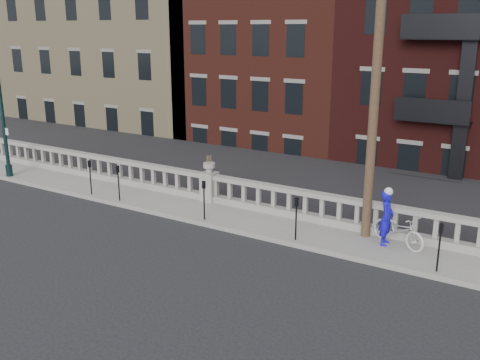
{
  "coord_description": "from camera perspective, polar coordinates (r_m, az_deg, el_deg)",
  "views": [
    {
      "loc": [
        11.12,
        -11.76,
        6.43
      ],
      "look_at": [
        1.82,
        3.2,
        1.41
      ],
      "focal_mm": 40.0,
      "sensor_mm": 36.0,
      "label": 1
    }
  ],
  "objects": [
    {
      "name": "planter_pedestal",
      "position": [
        20.04,
        -3.28,
        -0.35
      ],
      "size": [
        0.55,
        0.55,
        1.76
      ],
      "color": "gray",
      "rests_on": "sidewalk"
    },
    {
      "name": "lower_level",
      "position": [
        36.57,
        15.13,
        9.4
      ],
      "size": [
        80.0,
        44.0,
        20.8
      ],
      "color": "#605E59",
      "rests_on": "ground"
    },
    {
      "name": "sidewalk",
      "position": [
        19.54,
        -4.85,
        -3.13
      ],
      "size": [
        32.0,
        2.2,
        0.15
      ],
      "primitive_type": "cube",
      "color": "gray",
      "rests_on": "ground"
    },
    {
      "name": "parking_meter_d",
      "position": [
        16.34,
        6.02,
        -3.61
      ],
      "size": [
        0.1,
        0.09,
        1.36
      ],
      "color": "black",
      "rests_on": "sidewalk"
    },
    {
      "name": "cyclist",
      "position": [
        16.53,
        15.36,
        -3.92
      ],
      "size": [
        0.46,
        0.65,
        1.67
      ],
      "primitive_type": "imported",
      "rotation": [
        0.0,
        0.0,
        1.67
      ],
      "color": "#140DCB",
      "rests_on": "sidewalk"
    },
    {
      "name": "utility_pole",
      "position": [
        16.17,
        14.36,
        11.19
      ],
      "size": [
        1.6,
        0.28,
        10.0
      ],
      "color": "#422D1E",
      "rests_on": "sidewalk"
    },
    {
      "name": "parking_meter_c",
      "position": [
        18.01,
        -3.86,
        -1.69
      ],
      "size": [
        0.1,
        0.09,
        1.36
      ],
      "color": "black",
      "rests_on": "sidewalk"
    },
    {
      "name": "bicycle",
      "position": [
        16.67,
        16.54,
        -5.1
      ],
      "size": [
        1.98,
        1.37,
        0.98
      ],
      "primitive_type": "imported",
      "rotation": [
        0.0,
        0.0,
        1.15
      ],
      "color": "silver",
      "rests_on": "sidewalk"
    },
    {
      "name": "parking_meter_e",
      "position": [
        15.13,
        20.53,
        -6.21
      ],
      "size": [
        0.1,
        0.09,
        1.36
      ],
      "color": "black",
      "rests_on": "sidewalk"
    },
    {
      "name": "ground",
      "position": [
        17.41,
        -10.76,
        -6.06
      ],
      "size": [
        120.0,
        120.0,
        0.0
      ],
      "primitive_type": "plane",
      "color": "black",
      "rests_on": "ground"
    },
    {
      "name": "parking_meter_b",
      "position": [
        20.48,
        -12.85,
        0.1
      ],
      "size": [
        0.1,
        0.09,
        1.36
      ],
      "color": "black",
      "rests_on": "sidewalk"
    },
    {
      "name": "balustrade",
      "position": [
        20.1,
        -3.27,
        -0.87
      ],
      "size": [
        28.0,
        0.34,
        1.03
      ],
      "color": "gray",
      "rests_on": "sidewalk"
    },
    {
      "name": "parking_meter_a",
      "position": [
        21.53,
        -15.7,
        0.68
      ],
      "size": [
        0.1,
        0.09,
        1.36
      ],
      "color": "black",
      "rests_on": "sidewalk"
    },
    {
      "name": "streetlight_pole",
      "position": [
        25.23,
        -23.85,
        4.93
      ],
      "size": [
        0.4,
        0.28,
        5.2
      ],
      "color": "black",
      "rests_on": "sidewalk"
    }
  ]
}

